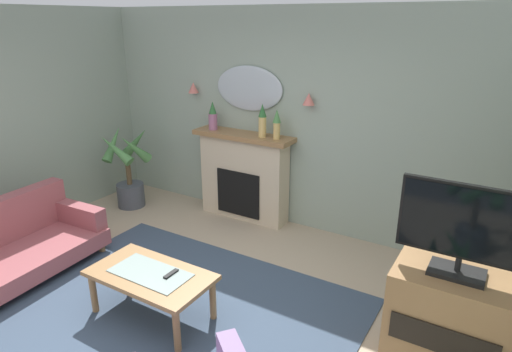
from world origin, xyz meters
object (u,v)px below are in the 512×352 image
object	(u,v)px
tv_cabinet	(447,327)
potted_plant_corner_palm	(128,172)
wall_sconce_right	(309,99)
tv_remote	(171,274)
mantel_vase_right	(213,117)
wall_sconce_left	(193,88)
coffee_table	(151,279)
wall_mirror	(249,88)
tv_flatscreen	(464,228)
mantel_vase_left	(262,120)
floral_couch	(10,247)
fireplace	(244,177)
mantel_vase_centre	(277,123)

from	to	relation	value
tv_cabinet	potted_plant_corner_palm	size ratio (longest dim) A/B	0.78
wall_sconce_right	tv_remote	xyz separation A→B (m)	(-0.23, -2.22, -1.21)
mantel_vase_right	tv_remote	size ratio (longest dim) A/B	2.31
tv_cabinet	potted_plant_corner_palm	world-z (taller)	potted_plant_corner_palm
wall_sconce_left	tv_cabinet	xyz separation A→B (m)	(3.63, -1.72, -1.21)
coffee_table	tv_cabinet	size ratio (longest dim) A/B	1.22
mantel_vase_right	wall_mirror	xyz separation A→B (m)	(0.45, 0.17, 0.38)
wall_sconce_left	tv_flatscreen	size ratio (longest dim) A/B	0.17
mantel_vase_left	wall_sconce_right	size ratio (longest dim) A/B	2.94
coffee_table	floral_couch	xyz separation A→B (m)	(-1.73, -0.25, -0.06)
mantel_vase_right	tv_cabinet	distance (m)	3.72
wall_sconce_left	potted_plant_corner_palm	distance (m)	1.50
fireplace	tv_flatscreen	distance (m)	3.31
wall_mirror	wall_sconce_left	bearing A→B (deg)	-176.63
wall_sconce_left	mantel_vase_right	bearing A→B (deg)	-16.70
mantel_vase_left	tv_cabinet	world-z (taller)	mantel_vase_left
wall_sconce_left	tv_cabinet	distance (m)	4.20
mantel_vase_right	wall_sconce_left	world-z (taller)	wall_sconce_left
mantel_vase_centre	wall_sconce_right	bearing A→B (deg)	18.92
wall_sconce_left	wall_sconce_right	xyz separation A→B (m)	(1.70, 0.00, 0.00)
wall_sconce_right	potted_plant_corner_palm	size ratio (longest dim) A/B	0.12
coffee_table	tv_cabinet	xyz separation A→B (m)	(2.34, 0.57, 0.07)
wall_sconce_left	tv_remote	bearing A→B (deg)	-56.50
wall_sconce_left	tv_flatscreen	world-z (taller)	wall_sconce_left
tv_flatscreen	tv_cabinet	bearing A→B (deg)	90.00
wall_mirror	tv_remote	world-z (taller)	wall_mirror
mantel_vase_left	tv_flatscreen	xyz separation A→B (m)	(2.48, -1.62, -0.13)
potted_plant_corner_palm	floral_couch	bearing A→B (deg)	-81.44
coffee_table	tv_flatscreen	bearing A→B (deg)	13.22
wall_mirror	coffee_table	xyz separation A→B (m)	(0.44, -2.34, -1.33)
tv_flatscreen	potted_plant_corner_palm	bearing A→B (deg)	165.65
wall_mirror	coffee_table	bearing A→B (deg)	-79.27
potted_plant_corner_palm	mantel_vase_centre	bearing A→B (deg)	13.77
mantel_vase_left	floral_couch	world-z (taller)	mantel_vase_left
wall_sconce_left	floral_couch	bearing A→B (deg)	-99.77
floral_couch	potted_plant_corner_palm	size ratio (longest dim) A/B	1.53
fireplace	potted_plant_corner_palm	bearing A→B (deg)	-161.18
tv_cabinet	floral_couch	bearing A→B (deg)	-168.63
tv_remote	fireplace	bearing A→B (deg)	106.27
floral_couch	tv_flatscreen	world-z (taller)	tv_flatscreen
wall_sconce_right	tv_cabinet	world-z (taller)	wall_sconce_right
tv_remote	mantel_vase_centre	bearing A→B (deg)	93.33
tv_remote	tv_flatscreen	size ratio (longest dim) A/B	0.19
fireplace	tv_flatscreen	bearing A→B (deg)	-30.69
tv_remote	coffee_table	bearing A→B (deg)	-158.87
tv_remote	floral_couch	bearing A→B (deg)	-170.56
tv_remote	mantel_vase_left	bearing A→B (deg)	98.71
wall_mirror	wall_sconce_left	size ratio (longest dim) A/B	6.86
mantel_vase_right	wall_sconce_right	xyz separation A→B (m)	(1.30, 0.12, 0.33)
floral_couch	mantel_vase_right	bearing A→B (deg)	70.92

